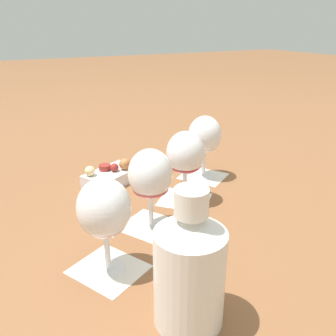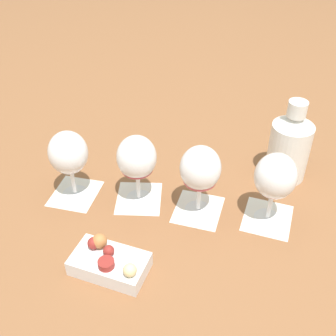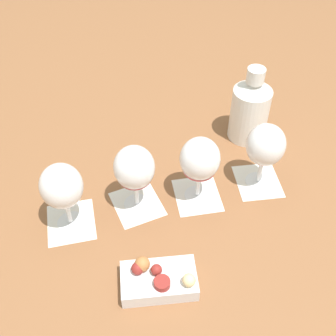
{
  "view_description": "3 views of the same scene",
  "coord_description": "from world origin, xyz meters",
  "px_view_note": "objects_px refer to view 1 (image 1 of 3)",
  "views": [
    {
      "loc": [
        -0.33,
        -0.63,
        0.4
      ],
      "look_at": [
        0.0,
        0.0,
        0.11
      ],
      "focal_mm": 38.0,
      "sensor_mm": 36.0,
      "label": 1
    },
    {
      "loc": [
        -0.53,
        0.5,
        0.67
      ],
      "look_at": [
        0.0,
        0.0,
        0.11
      ],
      "focal_mm": 45.0,
      "sensor_mm": 36.0,
      "label": 2
    },
    {
      "loc": [
        -0.22,
        0.61,
        0.76
      ],
      "look_at": [
        0.0,
        0.0,
        0.11
      ],
      "focal_mm": 45.0,
      "sensor_mm": 36.0,
      "label": 3
    }
  ],
  "objects_px": {
    "wine_glass_1": "(150,177)",
    "wine_glass_3": "(205,137)",
    "wine_glass_2": "(185,156)",
    "ceramic_vase": "(190,268)",
    "snack_dish": "(112,175)",
    "wine_glass_0": "(104,212)"
  },
  "relations": [
    {
      "from": "wine_glass_1",
      "to": "wine_glass_3",
      "type": "distance_m",
      "value": 0.3
    },
    {
      "from": "wine_glass_3",
      "to": "snack_dish",
      "type": "distance_m",
      "value": 0.27
    },
    {
      "from": "ceramic_vase",
      "to": "snack_dish",
      "type": "xyz_separation_m",
      "value": [
        0.06,
        0.51,
        -0.07
      ]
    },
    {
      "from": "wine_glass_2",
      "to": "wine_glass_3",
      "type": "height_order",
      "value": "same"
    },
    {
      "from": "wine_glass_2",
      "to": "snack_dish",
      "type": "height_order",
      "value": "wine_glass_2"
    },
    {
      "from": "wine_glass_1",
      "to": "wine_glass_3",
      "type": "height_order",
      "value": "same"
    },
    {
      "from": "wine_glass_0",
      "to": "snack_dish",
      "type": "bearing_deg",
      "value": 69.29
    },
    {
      "from": "wine_glass_3",
      "to": "ceramic_vase",
      "type": "xyz_separation_m",
      "value": [
        -0.31,
        -0.43,
        -0.02
      ]
    },
    {
      "from": "wine_glass_2",
      "to": "wine_glass_3",
      "type": "distance_m",
      "value": 0.16
    },
    {
      "from": "wine_glass_0",
      "to": "wine_glass_2",
      "type": "height_order",
      "value": "same"
    },
    {
      "from": "wine_glass_1",
      "to": "wine_glass_2",
      "type": "relative_size",
      "value": 1.0
    },
    {
      "from": "ceramic_vase",
      "to": "snack_dish",
      "type": "relative_size",
      "value": 1.23
    },
    {
      "from": "wine_glass_2",
      "to": "snack_dish",
      "type": "relative_size",
      "value": 1.01
    },
    {
      "from": "wine_glass_1",
      "to": "snack_dish",
      "type": "relative_size",
      "value": 1.01
    },
    {
      "from": "wine_glass_1",
      "to": "snack_dish",
      "type": "distance_m",
      "value": 0.27
    },
    {
      "from": "wine_glass_3",
      "to": "ceramic_vase",
      "type": "relative_size",
      "value": 0.82
    },
    {
      "from": "wine_glass_0",
      "to": "ceramic_vase",
      "type": "distance_m",
      "value": 0.18
    },
    {
      "from": "wine_glass_1",
      "to": "ceramic_vase",
      "type": "bearing_deg",
      "value": -103.47
    },
    {
      "from": "wine_glass_0",
      "to": "wine_glass_3",
      "type": "distance_m",
      "value": 0.46
    },
    {
      "from": "wine_glass_3",
      "to": "ceramic_vase",
      "type": "bearing_deg",
      "value": -125.48
    },
    {
      "from": "wine_glass_0",
      "to": "ceramic_vase",
      "type": "height_order",
      "value": "ceramic_vase"
    },
    {
      "from": "wine_glass_1",
      "to": "wine_glass_2",
      "type": "height_order",
      "value": "same"
    }
  ]
}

